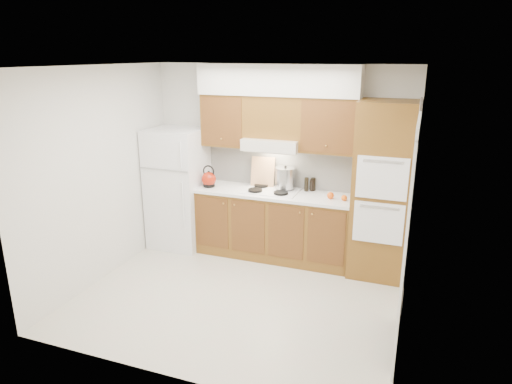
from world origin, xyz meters
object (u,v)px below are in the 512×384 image
oven_cabinet (383,191)px  kettle (209,179)px  fridge (178,188)px  stock_pot (285,178)px

oven_cabinet → kettle: oven_cabinet is taller
kettle → oven_cabinet: bearing=-23.1°
oven_cabinet → kettle: 2.34m
fridge → kettle: bearing=-3.6°
oven_cabinet → kettle: size_ratio=10.83×
kettle → stock_pot: 1.06m
oven_cabinet → stock_pot: bearing=173.3°
fridge → oven_cabinet: (2.85, 0.03, 0.24)m
fridge → stock_pot: 1.58m
kettle → stock_pot: bearing=-12.7°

